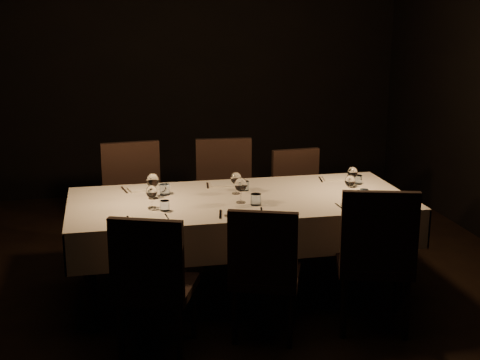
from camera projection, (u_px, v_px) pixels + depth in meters
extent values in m
cube|color=black|center=(240.00, 293.00, 5.16)|extent=(5.00, 6.00, 0.01)
cube|color=black|center=(186.00, 64.00, 7.62)|extent=(5.00, 0.01, 3.00)
cube|color=black|center=(450.00, 236.00, 1.94)|extent=(5.00, 0.01, 3.00)
cube|color=black|center=(240.00, 202.00, 4.98)|extent=(2.40, 1.00, 0.04)
cylinder|color=black|center=(89.00, 283.00, 4.45)|extent=(0.07, 0.07, 0.71)
cylinder|color=black|center=(90.00, 241.00, 5.25)|extent=(0.07, 0.07, 0.71)
cylinder|color=black|center=(401.00, 258.00, 4.90)|extent=(0.07, 0.07, 0.71)
cylinder|color=black|center=(358.00, 223.00, 5.69)|extent=(0.07, 0.07, 0.71)
cube|color=silver|center=(240.00, 199.00, 4.97)|extent=(2.52, 1.12, 0.01)
cube|color=silver|center=(226.00, 197.00, 5.53)|extent=(2.52, 0.01, 0.28)
cube|color=silver|center=(257.00, 242.00, 4.48)|extent=(2.52, 0.01, 0.28)
cube|color=silver|center=(396.00, 207.00, 5.26)|extent=(0.01, 1.12, 0.28)
cube|color=silver|center=(68.00, 228.00, 4.76)|extent=(0.01, 1.12, 0.28)
cylinder|color=black|center=(193.00, 311.00, 4.41)|extent=(0.04, 0.04, 0.39)
cylinder|color=black|center=(179.00, 337.00, 4.06)|extent=(0.04, 0.04, 0.39)
cylinder|color=black|center=(139.00, 307.00, 4.47)|extent=(0.04, 0.04, 0.39)
cylinder|color=black|center=(121.00, 333.00, 4.11)|extent=(0.04, 0.04, 0.39)
cube|color=black|center=(157.00, 288.00, 4.21)|extent=(0.58, 0.58, 0.06)
cube|color=black|center=(146.00, 259.00, 3.95)|extent=(0.44, 0.21, 0.49)
cube|color=silver|center=(148.00, 218.00, 4.47)|extent=(0.21, 0.14, 0.01)
cube|color=silver|center=(129.00, 220.00, 4.44)|extent=(0.03, 0.18, 0.01)
cube|color=silver|center=(167.00, 218.00, 4.50)|extent=(0.03, 0.18, 0.01)
cylinder|color=white|center=(165.00, 206.00, 4.66)|extent=(0.07, 0.07, 0.07)
cylinder|color=white|center=(152.00, 208.00, 4.73)|extent=(0.06, 0.06, 0.00)
cylinder|color=white|center=(152.00, 202.00, 4.72)|extent=(0.01, 0.01, 0.08)
ellipsoid|color=white|center=(152.00, 192.00, 4.70)|extent=(0.08, 0.08, 0.09)
cylinder|color=black|center=(294.00, 297.00, 4.63)|extent=(0.04, 0.04, 0.38)
cylinder|color=black|center=(290.00, 321.00, 4.28)|extent=(0.04, 0.04, 0.38)
cylinder|color=black|center=(243.00, 294.00, 4.68)|extent=(0.04, 0.04, 0.38)
cylinder|color=black|center=(235.00, 317.00, 4.33)|extent=(0.04, 0.04, 0.38)
cube|color=black|center=(266.00, 276.00, 4.42)|extent=(0.57, 0.57, 0.06)
cube|color=black|center=(263.00, 248.00, 4.17)|extent=(0.43, 0.20, 0.48)
cube|color=silver|center=(241.00, 212.00, 4.59)|extent=(0.25, 0.19, 0.02)
cube|color=silver|center=(220.00, 214.00, 4.57)|extent=(0.06, 0.21, 0.01)
cube|color=silver|center=(262.00, 212.00, 4.62)|extent=(0.05, 0.21, 0.01)
cylinder|color=white|center=(256.00, 200.00, 4.79)|extent=(0.07, 0.07, 0.08)
cylinder|color=white|center=(241.00, 202.00, 4.85)|extent=(0.07, 0.07, 0.00)
cylinder|color=white|center=(241.00, 196.00, 4.84)|extent=(0.01, 0.01, 0.09)
ellipsoid|color=white|center=(241.00, 185.00, 4.82)|extent=(0.09, 0.09, 0.11)
cylinder|color=black|center=(397.00, 285.00, 4.78)|extent=(0.04, 0.04, 0.43)
cylinder|color=black|center=(406.00, 310.00, 4.38)|extent=(0.04, 0.04, 0.43)
cylinder|color=black|center=(339.00, 283.00, 4.80)|extent=(0.04, 0.04, 0.43)
cylinder|color=black|center=(344.00, 308.00, 4.41)|extent=(0.04, 0.04, 0.43)
cube|color=black|center=(373.00, 263.00, 4.53)|extent=(0.60, 0.60, 0.06)
cube|color=black|center=(380.00, 232.00, 4.25)|extent=(0.48, 0.18, 0.53)
cube|color=silver|center=(357.00, 205.00, 4.76)|extent=(0.20, 0.13, 0.01)
cube|color=silver|center=(340.00, 207.00, 4.74)|extent=(0.02, 0.18, 0.01)
cube|color=silver|center=(373.00, 205.00, 4.79)|extent=(0.02, 0.18, 0.01)
cylinder|color=white|center=(364.00, 194.00, 4.95)|extent=(0.06, 0.06, 0.07)
cylinder|color=white|center=(349.00, 196.00, 5.02)|extent=(0.06, 0.06, 0.00)
cylinder|color=white|center=(350.00, 191.00, 5.01)|extent=(0.01, 0.01, 0.08)
ellipsoid|color=white|center=(350.00, 181.00, 4.99)|extent=(0.08, 0.08, 0.09)
cylinder|color=black|center=(115.00, 253.00, 5.40)|extent=(0.04, 0.04, 0.43)
cylinder|color=black|center=(110.00, 236.00, 5.78)|extent=(0.04, 0.04, 0.43)
cylinder|color=black|center=(166.00, 247.00, 5.51)|extent=(0.04, 0.04, 0.43)
cylinder|color=black|center=(157.00, 232.00, 5.90)|extent=(0.04, 0.04, 0.43)
cube|color=black|center=(136.00, 214.00, 5.58)|extent=(0.54, 0.54, 0.06)
cube|color=black|center=(131.00, 173.00, 5.71)|extent=(0.50, 0.09, 0.54)
cube|color=silver|center=(144.00, 189.00, 5.19)|extent=(0.26, 0.19, 0.02)
cube|color=silver|center=(124.00, 190.00, 5.16)|extent=(0.06, 0.21, 0.01)
cube|color=silver|center=(163.00, 188.00, 5.22)|extent=(0.05, 0.21, 0.01)
cylinder|color=white|center=(165.00, 190.00, 5.04)|extent=(0.08, 0.08, 0.08)
cylinder|color=white|center=(153.00, 198.00, 4.96)|extent=(0.07, 0.07, 0.00)
cylinder|color=white|center=(153.00, 192.00, 4.95)|extent=(0.01, 0.01, 0.09)
ellipsoid|color=white|center=(153.00, 180.00, 4.92)|extent=(0.09, 0.09, 0.11)
cylinder|color=black|center=(205.00, 243.00, 5.61)|extent=(0.04, 0.04, 0.43)
cylinder|color=black|center=(202.00, 228.00, 6.01)|extent=(0.04, 0.04, 0.43)
cylinder|color=black|center=(253.00, 241.00, 5.66)|extent=(0.04, 0.04, 0.43)
cylinder|color=black|center=(247.00, 226.00, 6.06)|extent=(0.04, 0.04, 0.43)
cube|color=black|center=(227.00, 207.00, 5.77)|extent=(0.53, 0.53, 0.06)
cube|color=black|center=(224.00, 168.00, 5.90)|extent=(0.49, 0.09, 0.53)
cube|color=silver|center=(224.00, 184.00, 5.32)|extent=(0.22, 0.15, 0.01)
cube|color=silver|center=(208.00, 186.00, 5.29)|extent=(0.04, 0.19, 0.01)
cube|color=silver|center=(240.00, 184.00, 5.34)|extent=(0.03, 0.19, 0.01)
cylinder|color=white|center=(245.00, 186.00, 5.17)|extent=(0.07, 0.07, 0.07)
cylinder|color=white|center=(236.00, 193.00, 5.08)|extent=(0.06, 0.06, 0.00)
cylinder|color=white|center=(236.00, 188.00, 5.07)|extent=(0.01, 0.01, 0.08)
ellipsoid|color=white|center=(236.00, 178.00, 5.05)|extent=(0.08, 0.08, 0.09)
cylinder|color=black|center=(290.00, 241.00, 5.73)|extent=(0.04, 0.04, 0.38)
cylinder|color=black|center=(276.00, 228.00, 6.06)|extent=(0.04, 0.04, 0.38)
cylinder|color=black|center=(328.00, 237.00, 5.83)|extent=(0.04, 0.04, 0.38)
cylinder|color=black|center=(313.00, 225.00, 6.16)|extent=(0.04, 0.04, 0.38)
cube|color=black|center=(302.00, 209.00, 5.89)|extent=(0.47, 0.47, 0.06)
cube|color=black|center=(295.00, 175.00, 6.00)|extent=(0.44, 0.09, 0.47)
cube|color=silver|center=(335.00, 178.00, 5.50)|extent=(0.21, 0.15, 0.01)
cube|color=silver|center=(321.00, 180.00, 5.48)|extent=(0.04, 0.18, 0.01)
cube|color=silver|center=(350.00, 178.00, 5.53)|extent=(0.04, 0.18, 0.01)
cylinder|color=white|center=(358.00, 180.00, 5.35)|extent=(0.06, 0.06, 0.07)
cylinder|color=white|center=(352.00, 187.00, 5.27)|extent=(0.06, 0.06, 0.00)
cylinder|color=white|center=(352.00, 182.00, 5.26)|extent=(0.01, 0.01, 0.08)
ellipsoid|color=white|center=(353.00, 173.00, 5.24)|extent=(0.08, 0.08, 0.09)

